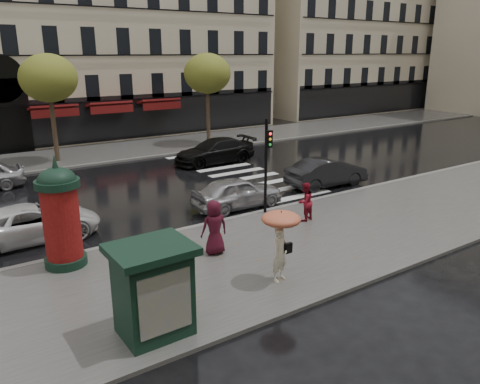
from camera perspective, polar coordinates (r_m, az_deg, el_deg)
ground at (r=16.41m, az=0.68°, el=-7.42°), size 160.00×160.00×0.00m
near_sidewalk at (r=16.02m, az=1.70°, el=-7.83°), size 90.00×7.00×0.12m
far_sidewalk at (r=33.13m, az=-18.35°, el=4.30°), size 90.00×6.00×0.12m
near_kerb at (r=18.75m, az=-4.54°, el=-4.08°), size 90.00×0.25×0.14m
far_kerb at (r=30.31m, az=-16.77°, el=3.36°), size 90.00×0.25×0.14m
zebra_crossing at (r=27.13m, az=-0.38°, el=2.42°), size 3.60×11.75×0.01m
bldg_far_right at (r=60.16m, az=11.99°, el=20.79°), size 24.00×14.00×22.90m
tree_far_left at (r=31.05m, az=-22.32°, el=12.68°), size 3.40×3.40×6.64m
tree_far_right at (r=35.05m, az=-4.01°, el=14.18°), size 3.40×3.40×6.64m
woman_umbrella at (r=13.78m, az=4.99°, el=-5.17°), size 1.16×1.16×2.23m
woman_red at (r=19.02m, az=7.91°, el=-1.18°), size 0.88×0.75×1.59m
man_burgundy at (r=15.76m, az=-3.15°, el=-4.33°), size 0.99×0.72×1.88m
morris_column at (r=15.67m, az=-21.02°, el=-2.48°), size 1.35×1.35×3.63m
traffic_light at (r=19.36m, az=3.30°, el=4.29°), size 0.27×0.38×4.01m
newsstand at (r=11.55m, az=-10.57°, el=-11.54°), size 1.93×1.63×2.29m
car_silver at (r=20.79m, az=-0.33°, el=-0.05°), size 4.20×1.77×1.42m
car_darkgrey at (r=24.59m, az=10.54°, el=2.36°), size 4.52×1.85×1.46m
car_white at (r=18.88m, az=-23.99°, el=-3.44°), size 4.83×2.23×1.34m
car_black at (r=29.33m, az=-3.12°, el=5.00°), size 5.24×2.13×1.52m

